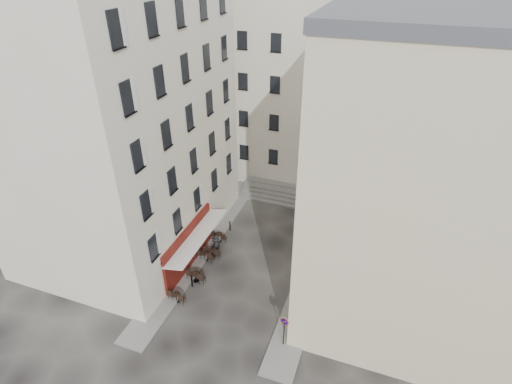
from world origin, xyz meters
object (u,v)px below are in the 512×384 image
at_px(pedestrian, 216,244).
at_px(no_parking_sign, 284,326).
at_px(bistro_table_a, 176,296).
at_px(bistro_table_b, 196,276).

bearing_deg(pedestrian, no_parking_sign, 106.72).
xyz_separation_m(no_parking_sign, pedestrian, (-7.50, 6.64, -0.91)).
bearing_deg(bistro_table_a, pedestrian, 86.20).
height_order(bistro_table_b, pedestrian, pedestrian).
bearing_deg(bistro_table_b, bistro_table_a, -99.93).
xyz_separation_m(bistro_table_b, pedestrian, (-0.01, 3.50, 0.31)).
bearing_deg(no_parking_sign, bistro_table_a, -174.64).
bearing_deg(bistro_table_a, no_parking_sign, -6.91).
height_order(bistro_table_a, pedestrian, pedestrian).
distance_m(bistro_table_a, pedestrian, 5.71).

